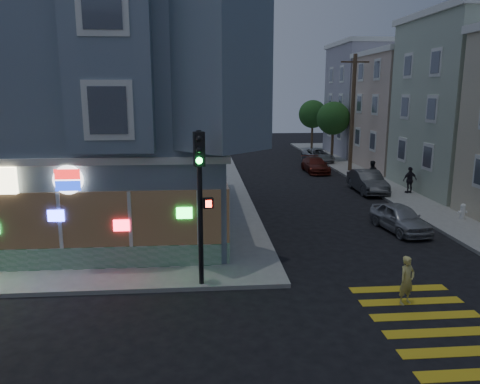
{
  "coord_description": "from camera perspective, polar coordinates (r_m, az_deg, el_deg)",
  "views": [
    {
      "loc": [
        0.13,
        -12.18,
        6.34
      ],
      "look_at": [
        1.65,
        5.98,
        2.41
      ],
      "focal_mm": 35.0,
      "sensor_mm": 36.0,
      "label": 1
    }
  ],
  "objects": [
    {
      "name": "fire_hydrant",
      "position": [
        25.64,
        25.52,
        -2.08
      ],
      "size": [
        0.45,
        0.26,
        0.77
      ],
      "color": "white",
      "rests_on": "sidewalk_ne"
    },
    {
      "name": "street_tree_near",
      "position": [
        43.94,
        11.31,
        8.79
      ],
      "size": [
        3.0,
        3.0,
        5.3
      ],
      "color": "#4C3826",
      "rests_on": "sidewalk_ne"
    },
    {
      "name": "street_tree_far",
      "position": [
        51.67,
        8.85,
        9.35
      ],
      "size": [
        3.0,
        3.0,
        5.3
      ],
      "color": "#4C3826",
      "rests_on": "sidewalk_ne"
    },
    {
      "name": "parked_car_b",
      "position": [
        30.95,
        15.29,
        1.24
      ],
      "size": [
        1.54,
        4.3,
        1.41
      ],
      "primitive_type": "imported",
      "rotation": [
        0.0,
        0.0,
        -0.01
      ],
      "color": "#3C3E41",
      "rests_on": "ground"
    },
    {
      "name": "running_child",
      "position": [
        15.22,
        19.68,
        -10.11
      ],
      "size": [
        0.65,
        0.56,
        1.51
      ],
      "primitive_type": "imported",
      "rotation": [
        0.0,
        0.0,
        0.42
      ],
      "color": "#CABE67",
      "rests_on": "ground"
    },
    {
      "name": "pedestrian_a",
      "position": [
        32.01,
        15.73,
        2.15
      ],
      "size": [
        0.96,
        0.81,
        1.75
      ],
      "primitive_type": "imported",
      "rotation": [
        0.0,
        0.0,
        2.95
      ],
      "color": "black",
      "rests_on": "sidewalk_ne"
    },
    {
      "name": "pedestrian_b",
      "position": [
        30.82,
        19.99,
        1.39
      ],
      "size": [
        1.02,
        0.6,
        1.64
      ],
      "primitive_type": "imported",
      "rotation": [
        0.0,
        0.0,
        3.36
      ],
      "color": "#252229",
      "rests_on": "sidewalk_ne"
    },
    {
      "name": "traffic_signal",
      "position": [
        14.62,
        -4.86,
        1.1
      ],
      "size": [
        0.62,
        0.56,
        5.02
      ],
      "rotation": [
        0.0,
        0.0,
        0.22
      ],
      "color": "black",
      "rests_on": "sidewalk_nw"
    },
    {
      "name": "utility_pole",
      "position": [
        38.11,
        13.56,
        9.51
      ],
      "size": [
        2.2,
        0.3,
        9.0
      ],
      "color": "#4C3826",
      "rests_on": "sidewalk_ne"
    },
    {
      "name": "parked_car_d",
      "position": [
        43.16,
        9.47,
        4.38
      ],
      "size": [
        2.34,
        4.59,
        1.24
      ],
      "primitive_type": "imported",
      "rotation": [
        0.0,
        0.0,
        0.06
      ],
      "color": "#909499",
      "rests_on": "ground"
    },
    {
      "name": "row_house_c",
      "position": [
        41.96,
        23.01,
        8.9
      ],
      "size": [
        12.0,
        8.6,
        9.0
      ],
      "primitive_type": "cube",
      "color": "#C4B297",
      "rests_on": "sidewalk_ne"
    },
    {
      "name": "sidewalk_nw",
      "position": [
        38.24,
        -25.59,
        1.53
      ],
      "size": [
        33.0,
        42.0,
        0.15
      ],
      "primitive_type": "cube",
      "color": "gray",
      "rests_on": "ground"
    },
    {
      "name": "parked_car_a",
      "position": [
        22.81,
        18.93,
        -3.01
      ],
      "size": [
        1.92,
        3.83,
        1.25
      ],
      "primitive_type": "imported",
      "rotation": [
        0.0,
        0.0,
        0.12
      ],
      "color": "#9FA2A7",
      "rests_on": "ground"
    },
    {
      "name": "row_house_d",
      "position": [
        50.09,
        18.29,
        10.49
      ],
      "size": [
        12.0,
        8.6,
        10.5
      ],
      "primitive_type": "cube",
      "color": "gray",
      "rests_on": "sidewalk_ne"
    },
    {
      "name": "corner_building",
      "position": [
        23.97,
        -19.93,
        10.2
      ],
      "size": [
        14.6,
        14.6,
        11.4
      ],
      "color": "slate",
      "rests_on": "sidewalk_nw"
    },
    {
      "name": "ground",
      "position": [
        13.73,
        -4.96,
        -15.38
      ],
      "size": [
        120.0,
        120.0,
        0.0
      ],
      "primitive_type": "plane",
      "color": "black",
      "rests_on": "ground"
    },
    {
      "name": "parked_car_c",
      "position": [
        37.81,
        9.17,
        3.26
      ],
      "size": [
        1.73,
        4.11,
        1.19
      ],
      "primitive_type": "imported",
      "rotation": [
        0.0,
        0.0,
        0.02
      ],
      "color": "#5C1D15",
      "rests_on": "ground"
    }
  ]
}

